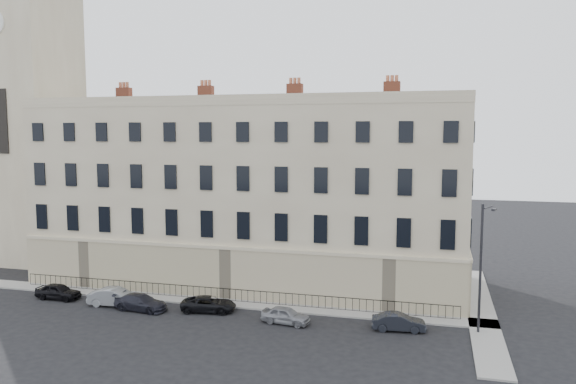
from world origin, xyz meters
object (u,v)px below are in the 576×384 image
Objects in this scene: car_e at (286,315)px; car_f at (399,322)px; car_b at (116,297)px; car_d at (209,304)px; car_c at (141,302)px; streetlamp at (482,263)px; car_a at (58,291)px.

car_f is (7.53, 0.57, -0.00)m from car_e.
car_b is 7.30m from car_d.
car_e reaches higher than car_f.
car_b is 20.90m from car_f.
car_c reaches higher than car_d.
car_e is 7.55m from car_f.
car_b is 26.29m from streetlamp.
car_c is at bearing -94.96° from car_a.
car_b reaches higher than car_e.
car_f is at bearing -82.78° from car_c.
car_e is (11.01, -0.05, -0.01)m from car_c.
car_b is 0.48× the size of streetlamp.
car_d is (12.57, 0.17, -0.06)m from car_a.
car_c is 18.54m from car_f.
streetlamp is at bearing -98.51° from car_d.
car_c is 1.02× the size of car_d.
car_c is 5.01m from car_d.
car_b is 1.20× the size of car_e.
car_c is at bearing -154.93° from streetlamp.
car_d is 1.14× the size of car_f.
car_e is 0.40× the size of streetlamp.
car_d is (4.91, 1.01, -0.04)m from car_c.
car_d is 0.47× the size of streetlamp.
car_b is at bearing -92.70° from car_a.
car_b is at bearing 95.20° from car_e.
car_a is 0.42× the size of streetlamp.
streetlamp is (25.97, 0.69, 4.02)m from car_b.
car_a is 31.52m from streetlamp.
car_a is at bearing 82.62° from car_f.
streetlamp is (23.60, 1.16, 4.10)m from car_c.
car_d is at bearing -91.17° from car_b.
car_d is (7.28, 0.54, -0.12)m from car_b.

